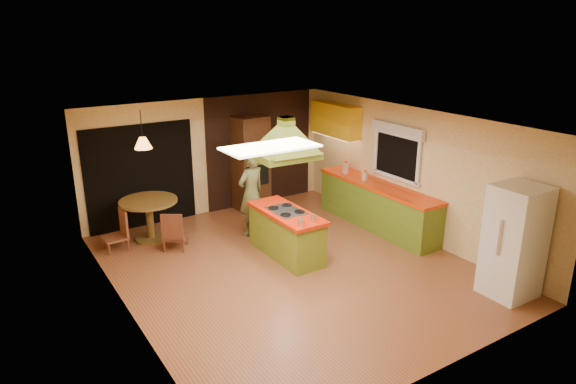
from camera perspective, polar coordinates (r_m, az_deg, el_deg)
ground at (r=8.87m, az=0.39°, el=-8.34°), size 6.50×6.50×0.00m
room_walls at (r=8.38m, az=0.40°, el=-0.68°), size 5.50×6.50×6.50m
ceiling_plane at (r=8.06m, az=0.42°, el=7.75°), size 6.50×6.50×0.00m
brick_panel at (r=11.66m, az=-3.10°, el=4.77°), size 2.64×0.03×2.50m
nook_opening at (r=10.68m, az=-16.02°, el=1.68°), size 2.20×0.03×2.10m
right_counter at (r=10.52m, az=9.85°, el=-1.48°), size 0.62×3.05×0.92m
upper_cabinets at (r=11.39m, az=5.28°, el=8.00°), size 0.34×1.40×0.70m
window_right at (r=10.18m, az=12.04°, el=5.40°), size 0.12×1.35×1.06m
fluor_panel at (r=6.50m, az=-1.95°, el=5.01°), size 1.20×0.60×0.03m
kitchen_island at (r=9.12m, az=-0.19°, el=-4.59°), size 0.68×1.67×0.86m
range_hood at (r=8.58m, az=-0.20°, el=6.70°), size 1.07×0.80×0.79m
man at (r=9.91m, az=-4.12°, el=-0.17°), size 0.69×0.53×1.68m
refrigerator at (r=8.40m, az=23.86°, el=-5.06°), size 0.73×0.69×1.74m
wall_oven at (r=11.28m, az=-4.14°, el=3.19°), size 0.72×0.64×2.08m
dining_table at (r=10.07m, az=-15.17°, el=-2.12°), size 1.08×1.08×0.81m
chair_left at (r=9.89m, az=-18.74°, el=-4.10°), size 0.43×0.43×0.74m
chair_near at (r=9.64m, az=-12.45°, el=-4.12°), size 0.57×0.57×0.74m
pendant_lamp at (r=9.70m, az=-15.82°, el=5.26°), size 0.38×0.38×0.21m
canister_large at (r=11.00m, az=6.49°, el=2.68°), size 0.19×0.19×0.22m
canister_medium at (r=11.04m, az=6.35°, el=2.66°), size 0.15×0.15×0.20m
canister_small at (r=10.57m, az=8.53°, el=1.78°), size 0.13×0.13×0.17m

